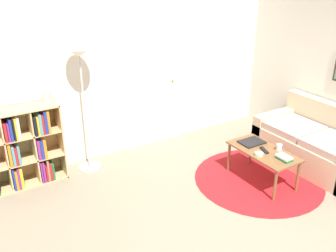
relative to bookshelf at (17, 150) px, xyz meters
name	(u,v)px	position (x,y,z in m)	size (l,w,h in m)	color
wall_back	(130,65)	(1.69, 0.21, 0.79)	(7.76, 0.11, 2.60)	silver
wall_right	(324,63)	(4.08, -1.19, 0.80)	(0.08, 5.76, 2.60)	silver
rug	(258,179)	(2.66, -1.51, -0.49)	(1.66, 1.66, 0.01)	#B2191E
bookshelf	(17,150)	(0.00, 0.00, 0.00)	(1.05, 0.34, 1.02)	tan
floor_lamp	(81,71)	(0.89, -0.05, 0.87)	(0.32, 0.32, 1.66)	#B7B7BC
couch	(318,145)	(3.67, -1.61, -0.22)	(0.85, 1.62, 0.81)	#CCB793
coffee_table	(263,154)	(2.67, -1.54, -0.11)	(0.47, 0.91, 0.44)	brown
laptop	(252,142)	(2.69, -1.30, -0.05)	(0.32, 0.24, 0.02)	black
bowl	(259,154)	(2.52, -1.61, -0.04)	(0.11, 0.11, 0.04)	#9ED193
book_stack_on_table	(284,158)	(2.70, -1.84, -0.03)	(0.12, 0.18, 0.05)	#196B38
cup	(279,147)	(2.83, -1.64, -0.02)	(0.07, 0.07, 0.08)	white
remote	(264,150)	(2.66, -1.55, -0.05)	(0.10, 0.18, 0.02)	black
vase_on_shelf	(47,98)	(0.45, 0.00, 0.60)	(0.11, 0.11, 0.15)	#B7B2A8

